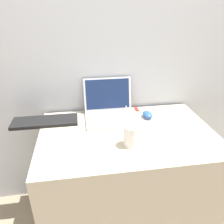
# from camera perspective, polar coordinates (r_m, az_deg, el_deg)

# --- Properties ---
(wall_back) EXTENTS (7.00, 0.04, 2.50)m
(wall_back) POSITION_cam_1_polar(r_m,az_deg,el_deg) (1.44, 1.40, 20.76)
(wall_back) COLOR silver
(wall_back) RESTS_ON ground_plane
(desk) EXTENTS (1.00, 0.65, 0.73)m
(desk) POSITION_cam_1_polar(r_m,az_deg,el_deg) (1.49, 3.60, -17.34)
(desk) COLOR beige
(desk) RESTS_ON ground_plane
(laptop) EXTENTS (0.31, 0.29, 0.23)m
(laptop) POSITION_cam_1_polar(r_m,az_deg,el_deg) (1.41, -0.62, 0.62)
(laptop) COLOR silver
(laptop) RESTS_ON desk
(drink_cup) EXTENTS (0.08, 0.08, 0.22)m
(drink_cup) POSITION_cam_1_polar(r_m,az_deg,el_deg) (1.13, 5.00, -6.06)
(drink_cup) COLOR silver
(drink_cup) RESTS_ON desk
(computer_mouse) EXTENTS (0.07, 0.09, 0.04)m
(computer_mouse) POSITION_cam_1_polar(r_m,az_deg,el_deg) (1.43, 9.22, -0.77)
(computer_mouse) COLOR #B2B2B7
(computer_mouse) RESTS_ON desk
(external_keyboard) EXTENTS (0.40, 0.14, 0.02)m
(external_keyboard) POSITION_cam_1_polar(r_m,az_deg,el_deg) (1.41, -17.07, -2.37)
(external_keyboard) COLOR black
(external_keyboard) RESTS_ON desk
(usb_stick) EXTENTS (0.02, 0.06, 0.01)m
(usb_stick) POSITION_cam_1_polar(r_m,az_deg,el_deg) (1.53, 6.45, 0.75)
(usb_stick) COLOR #B2261E
(usb_stick) RESTS_ON desk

